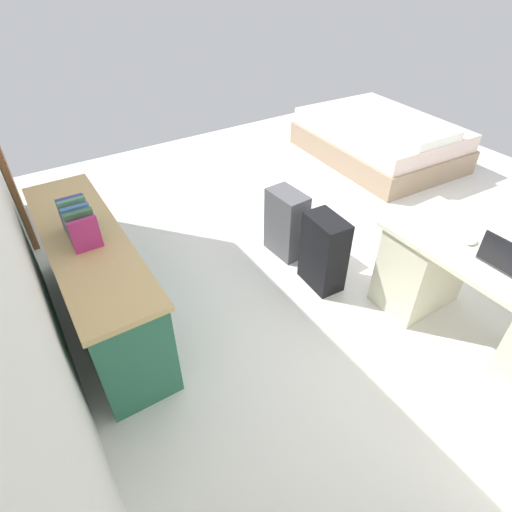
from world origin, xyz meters
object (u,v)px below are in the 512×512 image
at_px(desk, 483,300).
at_px(credenza, 97,280).
at_px(bed, 379,139).
at_px(figurine_small, 70,208).
at_px(suitcase_spare_grey, 286,223).
at_px(computer_mouse, 472,242).
at_px(laptop, 508,261).
at_px(suitcase_black, 324,252).

xyz_separation_m(desk, credenza, (1.58, 2.11, 0.00)).
xyz_separation_m(bed, figurine_small, (-0.64, 3.79, 0.57)).
xyz_separation_m(suitcase_spare_grey, figurine_small, (0.35, 1.62, 0.51)).
height_order(bed, computer_mouse, computer_mouse).
bearing_deg(bed, suitcase_spare_grey, 114.62).
bearing_deg(laptop, credenza, 51.55).
bearing_deg(figurine_small, credenza, -179.72).
distance_m(desk, suitcase_black, 1.15).
distance_m(credenza, bed, 3.91).
bearing_deg(figurine_small, suitcase_spare_grey, -102.29).
distance_m(suitcase_spare_grey, computer_mouse, 1.49).
height_order(suitcase_black, suitcase_spare_grey, suitcase_black).
bearing_deg(suitcase_spare_grey, figurine_small, 74.45).
distance_m(laptop, computer_mouse, 0.27).
relative_size(credenza, computer_mouse, 18.00).
relative_size(bed, computer_mouse, 19.65).
height_order(desk, laptop, laptop).
bearing_deg(laptop, computer_mouse, -8.58).
bearing_deg(laptop, suitcase_black, 22.24).
bearing_deg(suitcase_spare_grey, credenza, 85.39).
relative_size(bed, laptop, 6.30).
xyz_separation_m(laptop, figurine_small, (1.95, 2.06, 0.04)).
bearing_deg(credenza, bed, -75.83).
height_order(desk, bed, desk).
xyz_separation_m(computer_mouse, figurine_small, (1.69, 2.10, 0.07)).
bearing_deg(desk, figurine_small, 48.07).
relative_size(desk, figurine_small, 13.14).
bearing_deg(credenza, computer_mouse, -123.23).
relative_size(desk, laptop, 4.64).
bearing_deg(bed, desk, 146.64).
xyz_separation_m(desk, bed, (2.54, -1.67, -0.14)).
relative_size(laptop, computer_mouse, 3.12).
bearing_deg(figurine_small, computer_mouse, -128.81).
distance_m(desk, suitcase_spare_grey, 1.63).
xyz_separation_m(suitcase_black, suitcase_spare_grey, (0.51, -0.00, -0.01)).
distance_m(credenza, suitcase_spare_grey, 1.62).
bearing_deg(figurine_small, desk, -131.93).
relative_size(suitcase_black, computer_mouse, 6.26).
xyz_separation_m(desk, computer_mouse, (0.21, 0.01, 0.36)).
bearing_deg(desk, suitcase_black, 25.57).
relative_size(credenza, suitcase_black, 2.88).
xyz_separation_m(bed, suitcase_spare_grey, (-0.99, 2.17, 0.06)).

